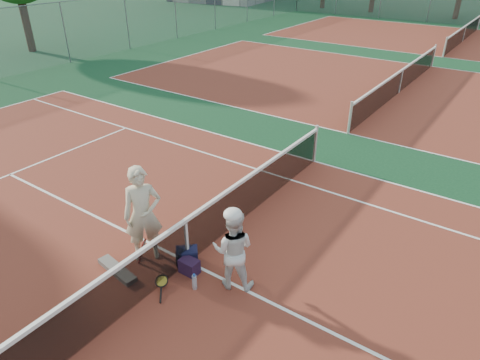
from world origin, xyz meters
name	(u,v)px	position (x,y,z in m)	size (l,w,h in m)	color
ground	(188,262)	(0.00, 0.00, 0.00)	(130.00, 130.00, 0.00)	#0F381E
court_main	(188,262)	(0.00, 0.00, 0.00)	(23.77, 10.97, 0.01)	maroon
court_far_a	(399,93)	(0.00, 13.50, 0.00)	(23.77, 10.97, 0.01)	maroon
court_far_b	(462,41)	(0.00, 27.00, 0.00)	(23.77, 10.97, 0.01)	maroon
net_main	(187,241)	(0.00, 0.00, 0.51)	(0.10, 10.98, 1.02)	black
net_far_a	(401,81)	(0.00, 13.50, 0.51)	(0.10, 10.98, 1.02)	black
net_far_b	(464,33)	(0.00, 27.00, 0.51)	(0.10, 10.98, 1.02)	black
fence_left	(27,39)	(-16.00, 6.75, 1.50)	(54.50, 0.06, 3.00)	slate
player_a	(143,214)	(-0.79, -0.31, 0.99)	(0.72, 0.47, 1.98)	beige
player_b	(233,250)	(1.08, 0.02, 0.78)	(0.76, 0.59, 1.56)	silver
racket_red	(144,252)	(-0.65, -0.51, 0.29)	(0.21, 0.27, 0.58)	maroon
racket_black_held	(229,264)	(0.86, 0.18, 0.25)	(0.37, 0.27, 0.51)	black
racket_spare	(162,282)	(0.03, -0.77, 0.07)	(0.60, 0.27, 0.14)	black
sports_bag_navy	(187,256)	(-0.01, -0.02, 0.16)	(0.42, 0.29, 0.33)	black
sports_bag_purple	(189,266)	(0.22, -0.21, 0.15)	(0.36, 0.25, 0.29)	black
net_cover_canvas	(117,270)	(-0.91, -0.99, 0.05)	(1.00, 0.23, 0.10)	#5F5B56
water_bottle	(195,282)	(0.58, -0.49, 0.15)	(0.09, 0.09, 0.30)	#C8E9FE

